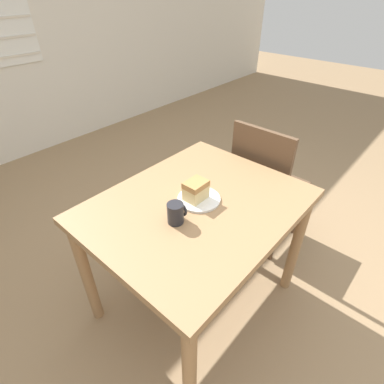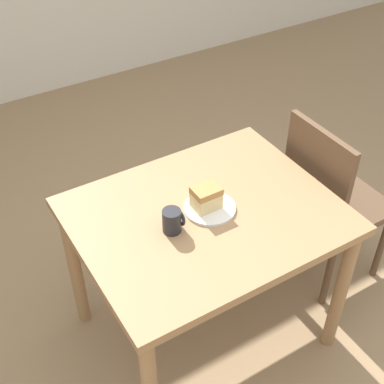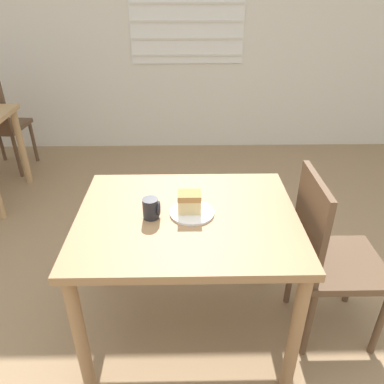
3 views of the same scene
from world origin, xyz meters
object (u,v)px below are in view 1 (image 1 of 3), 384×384
(chair_near_window, at_px, (265,183))
(coffee_mug, at_px, (176,213))
(dining_table_near, at_px, (197,220))
(plate, at_px, (199,199))
(cake_slice, at_px, (196,190))

(chair_near_window, bearing_deg, coffee_mug, 91.52)
(dining_table_near, height_order, coffee_mug, coffee_mug)
(chair_near_window, distance_m, coffee_mug, 0.94)
(plate, bearing_deg, coffee_mug, -171.74)
(plate, distance_m, cake_slice, 0.06)
(plate, xyz_separation_m, coffee_mug, (-0.19, -0.03, 0.04))
(coffee_mug, bearing_deg, cake_slice, 12.04)
(chair_near_window, height_order, coffee_mug, chair_near_window)
(plate, height_order, coffee_mug, coffee_mug)
(cake_slice, relative_size, coffee_mug, 1.11)
(chair_near_window, height_order, plate, chair_near_window)
(coffee_mug, bearing_deg, dining_table_near, 6.24)
(dining_table_near, distance_m, coffee_mug, 0.23)
(coffee_mug, bearing_deg, chair_near_window, 1.52)
(chair_near_window, bearing_deg, plate, 89.70)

